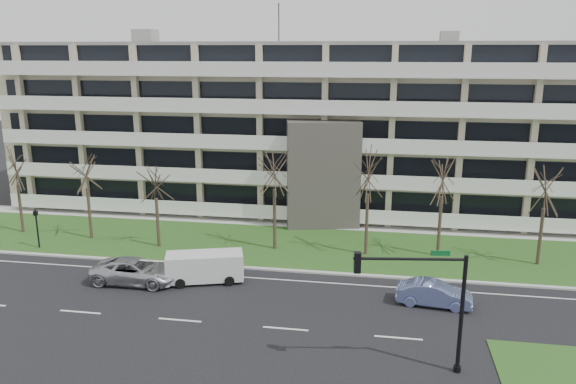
% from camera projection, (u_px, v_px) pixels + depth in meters
% --- Properties ---
extents(ground, '(160.00, 160.00, 0.00)m').
position_uv_depth(ground, '(286.00, 329.00, 30.34)').
color(ground, black).
rests_on(ground, ground).
extents(grass_verge, '(90.00, 10.00, 0.06)m').
position_uv_depth(grass_verge, '(315.00, 247.00, 42.75)').
color(grass_verge, '#2B4A18').
rests_on(grass_verge, ground).
extents(curb, '(90.00, 0.35, 0.12)m').
position_uv_depth(curb, '(306.00, 272.00, 37.97)').
color(curb, '#B2B2AD').
rests_on(curb, ground).
extents(sidewalk, '(90.00, 2.00, 0.08)m').
position_uv_depth(sidewalk, '(322.00, 225.00, 48.00)').
color(sidewalk, '#B2B2AD').
rests_on(sidewalk, ground).
extents(grass_median, '(7.00, 5.00, 0.06)m').
position_uv_depth(grass_median, '(574.00, 373.00, 26.17)').
color(grass_median, '#2B4A18').
rests_on(grass_median, ground).
extents(lane_edge_line, '(90.00, 0.12, 0.01)m').
position_uv_depth(lane_edge_line, '(303.00, 281.00, 36.55)').
color(lane_edge_line, white).
rests_on(lane_edge_line, ground).
extents(apartment_building, '(60.50, 15.10, 18.75)m').
position_uv_depth(apartment_building, '(331.00, 127.00, 52.65)').
color(apartment_building, '#BCB192').
rests_on(apartment_building, ground).
extents(silver_pickup, '(5.67, 2.62, 1.57)m').
position_uv_depth(silver_pickup, '(136.00, 271.00, 36.17)').
color(silver_pickup, '#B7B9BF').
rests_on(silver_pickup, ground).
extents(blue_sedan, '(4.52, 2.01, 1.44)m').
position_uv_depth(blue_sedan, '(434.00, 294.00, 32.98)').
color(blue_sedan, '#7889D1').
rests_on(blue_sedan, ground).
extents(white_van, '(5.24, 3.18, 1.91)m').
position_uv_depth(white_van, '(206.00, 265.00, 36.27)').
color(white_van, silver).
rests_on(white_van, ground).
extents(traffic_signal, '(5.15, 1.00, 6.00)m').
position_uv_depth(traffic_signal, '(425.00, 295.00, 25.41)').
color(traffic_signal, black).
rests_on(traffic_signal, ground).
extents(pedestrian_signal, '(0.30, 0.24, 3.07)m').
position_uv_depth(pedestrian_signal, '(37.00, 224.00, 42.12)').
color(pedestrian_signal, black).
rests_on(pedestrian_signal, ground).
extents(tree_0, '(3.64, 3.64, 7.28)m').
position_uv_depth(tree_0, '(15.00, 165.00, 44.87)').
color(tree_0, '#382B21').
rests_on(tree_0, ground).
extents(tree_1, '(3.73, 3.73, 7.46)m').
position_uv_depth(tree_1, '(85.00, 168.00, 43.32)').
color(tree_1, '#382B21').
rests_on(tree_1, ground).
extents(tree_2, '(3.42, 3.42, 6.83)m').
position_uv_depth(tree_2, '(155.00, 179.00, 41.62)').
color(tree_2, '#382B21').
rests_on(tree_2, ground).
extents(tree_3, '(4.18, 4.18, 8.37)m').
position_uv_depth(tree_3, '(274.00, 165.00, 40.82)').
color(tree_3, '#382B21').
rests_on(tree_3, ground).
extents(tree_4, '(4.12, 4.12, 8.23)m').
position_uv_depth(tree_4, '(369.00, 169.00, 39.71)').
color(tree_4, '#382B21').
rests_on(tree_4, ground).
extents(tree_5, '(4.03, 4.03, 8.05)m').
position_uv_depth(tree_5, '(443.00, 172.00, 39.41)').
color(tree_5, '#382B21').
rests_on(tree_5, ground).
extents(tree_6, '(3.68, 3.68, 7.37)m').
position_uv_depth(tree_6, '(546.00, 186.00, 37.91)').
color(tree_6, '#382B21').
rests_on(tree_6, ground).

